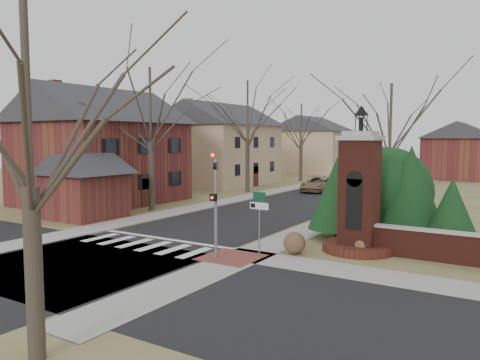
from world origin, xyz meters
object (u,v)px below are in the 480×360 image
Objects in this scene: sign_post at (259,211)px; brick_gate_monument at (359,203)px; pickup_truck at (317,184)px; traffic_signal_pole at (215,197)px; distant_car at (407,176)px.

brick_gate_monument is at bearing 41.42° from sign_post.
sign_post reaches higher than pickup_truck.
brick_gate_monument is at bearing 43.24° from traffic_signal_pole.
brick_gate_monument is (3.41, 3.01, 0.22)m from sign_post.
sign_post is 4.55m from brick_gate_monument.
brick_gate_monument is 35.90m from distant_car.
pickup_truck is (-10.60, 20.84, -1.47)m from brick_gate_monument.
traffic_signal_pole is at bearing -132.43° from sign_post.
traffic_signal_pole is 1.17× the size of distant_car.
traffic_signal_pole is 26.01m from pickup_truck.
distant_car is at bearing 91.29° from traffic_signal_pole.
distant_car is (-2.19, 38.43, -1.31)m from sign_post.
pickup_truck reaches higher than distant_car.
distant_car is at bearing 98.98° from brick_gate_monument.
brick_gate_monument is at bearing -70.05° from pickup_truck.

